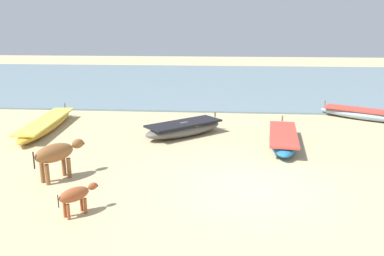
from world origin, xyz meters
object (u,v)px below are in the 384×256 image
at_px(fishing_boat_6, 369,114).
at_px(fishing_boat_0, 283,139).
at_px(fishing_boat_4, 184,128).
at_px(fishing_boat_2, 46,124).
at_px(cow_adult_brown, 56,154).
at_px(calf_near_rust, 76,195).

bearing_deg(fishing_boat_6, fishing_boat_0, 75.15).
bearing_deg(fishing_boat_6, fishing_boat_4, 53.04).
relative_size(fishing_boat_2, cow_adult_brown, 3.70).
bearing_deg(fishing_boat_2, calf_near_rust, -155.73).
height_order(fishing_boat_0, fishing_boat_4, fishing_boat_4).
bearing_deg(fishing_boat_0, cow_adult_brown, 125.53).
bearing_deg(fishing_boat_2, fishing_boat_0, -102.72).
bearing_deg(calf_near_rust, fishing_boat_2, 67.95).
height_order(fishing_boat_4, calf_near_rust, fishing_boat_4).
xyz_separation_m(fishing_boat_4, cow_adult_brown, (-2.85, -4.43, 0.43)).
distance_m(fishing_boat_6, cow_adult_brown, 12.78).
distance_m(fishing_boat_2, calf_near_rust, 7.60).
height_order(fishing_boat_2, fishing_boat_6, fishing_boat_6).
height_order(fishing_boat_4, cow_adult_brown, cow_adult_brown).
bearing_deg(cow_adult_brown, fishing_boat_6, -19.44).
bearing_deg(cow_adult_brown, fishing_boat_4, 1.90).
bearing_deg(calf_near_rust, cow_adult_brown, 71.60).
bearing_deg(fishing_boat_4, fishing_boat_0, -56.87).
relative_size(fishing_boat_6, cow_adult_brown, 2.88).
relative_size(fishing_boat_0, fishing_boat_4, 1.23).
relative_size(fishing_boat_0, calf_near_rust, 4.47).
bearing_deg(cow_adult_brown, fishing_boat_0, -26.15).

